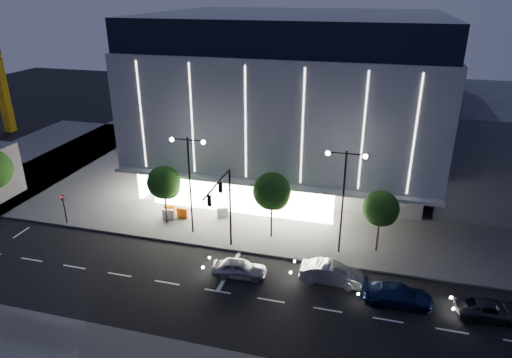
{
  "coord_description": "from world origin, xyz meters",
  "views": [
    {
      "loc": [
        11.84,
        -27.22,
        20.44
      ],
      "look_at": [
        2.31,
        8.12,
        5.0
      ],
      "focal_mm": 32.0,
      "sensor_mm": 36.0,
      "label": 1
    }
  ],
  "objects_px": {
    "tree_mid": "(272,193)",
    "car_third": "(398,295)",
    "ped_signal_far": "(64,206)",
    "tree_right": "(381,210)",
    "barrier_d": "(223,213)",
    "street_lamp_east": "(344,188)",
    "tree_left": "(164,184)",
    "traffic_mast": "(224,200)",
    "car_lead": "(240,268)",
    "street_lamp_west": "(189,172)",
    "barrier_b": "(168,214)",
    "car_second": "(331,273)",
    "car_fourth": "(490,309)",
    "barrier_a": "(170,210)",
    "barrier_c": "(182,213)"
  },
  "relations": [
    {
      "from": "traffic_mast",
      "to": "car_lead",
      "type": "height_order",
      "value": "traffic_mast"
    },
    {
      "from": "street_lamp_east",
      "to": "street_lamp_west",
      "type": "bearing_deg",
      "value": 180.0
    },
    {
      "from": "street_lamp_west",
      "to": "tree_left",
      "type": "height_order",
      "value": "street_lamp_west"
    },
    {
      "from": "car_third",
      "to": "barrier_d",
      "type": "height_order",
      "value": "car_third"
    },
    {
      "from": "street_lamp_east",
      "to": "tree_left",
      "type": "distance_m",
      "value": 16.12
    },
    {
      "from": "tree_right",
      "to": "barrier_d",
      "type": "bearing_deg",
      "value": 171.08
    },
    {
      "from": "car_fourth",
      "to": "barrier_a",
      "type": "height_order",
      "value": "car_fourth"
    },
    {
      "from": "car_lead",
      "to": "barrier_b",
      "type": "distance_m",
      "value": 11.43
    },
    {
      "from": "car_second",
      "to": "barrier_a",
      "type": "distance_m",
      "value": 17.52
    },
    {
      "from": "tree_left",
      "to": "barrier_d",
      "type": "distance_m",
      "value": 6.21
    },
    {
      "from": "car_lead",
      "to": "barrier_b",
      "type": "bearing_deg",
      "value": 46.54
    },
    {
      "from": "street_lamp_east",
      "to": "barrier_d",
      "type": "bearing_deg",
      "value": 163.85
    },
    {
      "from": "street_lamp_west",
      "to": "car_lead",
      "type": "height_order",
      "value": "street_lamp_west"
    },
    {
      "from": "ped_signal_far",
      "to": "tree_left",
      "type": "height_order",
      "value": "tree_left"
    },
    {
      "from": "ped_signal_far",
      "to": "barrier_d",
      "type": "relative_size",
      "value": 2.73
    },
    {
      "from": "barrier_b",
      "to": "barrier_c",
      "type": "xyz_separation_m",
      "value": [
        1.15,
        0.6,
        0.0
      ]
    },
    {
      "from": "tree_mid",
      "to": "car_third",
      "type": "bearing_deg",
      "value": -31.59
    },
    {
      "from": "traffic_mast",
      "to": "ped_signal_far",
      "type": "xyz_separation_m",
      "value": [
        -16.0,
        1.16,
        -3.14
      ]
    },
    {
      "from": "tree_left",
      "to": "car_lead",
      "type": "relative_size",
      "value": 1.39
    },
    {
      "from": "ped_signal_far",
      "to": "car_second",
      "type": "xyz_separation_m",
      "value": [
        24.84,
        -2.71,
        -1.12
      ]
    },
    {
      "from": "car_lead",
      "to": "car_second",
      "type": "bearing_deg",
      "value": -87.73
    },
    {
      "from": "car_lead",
      "to": "car_fourth",
      "type": "distance_m",
      "value": 17.5
    },
    {
      "from": "car_lead",
      "to": "barrier_d",
      "type": "height_order",
      "value": "car_lead"
    },
    {
      "from": "street_lamp_west",
      "to": "car_lead",
      "type": "relative_size",
      "value": 2.18
    },
    {
      "from": "street_lamp_west",
      "to": "tree_mid",
      "type": "bearing_deg",
      "value": 8.26
    },
    {
      "from": "car_third",
      "to": "car_fourth",
      "type": "bearing_deg",
      "value": -91.8
    },
    {
      "from": "tree_mid",
      "to": "street_lamp_west",
      "type": "bearing_deg",
      "value": -171.74
    },
    {
      "from": "ped_signal_far",
      "to": "barrier_d",
      "type": "height_order",
      "value": "ped_signal_far"
    },
    {
      "from": "street_lamp_west",
      "to": "barrier_a",
      "type": "xyz_separation_m",
      "value": [
        -3.34,
        2.5,
        -5.31
      ]
    },
    {
      "from": "barrier_a",
      "to": "barrier_d",
      "type": "xyz_separation_m",
      "value": [
        5.07,
        0.77,
        0.0
      ]
    },
    {
      "from": "street_lamp_west",
      "to": "barrier_c",
      "type": "xyz_separation_m",
      "value": [
        -1.98,
        2.23,
        -5.31
      ]
    },
    {
      "from": "ped_signal_far",
      "to": "traffic_mast",
      "type": "bearing_deg",
      "value": -4.15
    },
    {
      "from": "tree_right",
      "to": "car_fourth",
      "type": "height_order",
      "value": "tree_right"
    },
    {
      "from": "car_third",
      "to": "barrier_d",
      "type": "distance_m",
      "value": 18.13
    },
    {
      "from": "car_fourth",
      "to": "barrier_a",
      "type": "distance_m",
      "value": 27.98
    },
    {
      "from": "traffic_mast",
      "to": "tree_left",
      "type": "height_order",
      "value": "traffic_mast"
    },
    {
      "from": "traffic_mast",
      "to": "tree_right",
      "type": "xyz_separation_m",
      "value": [
        12.03,
        3.68,
        -1.14
      ]
    },
    {
      "from": "car_lead",
      "to": "barrier_d",
      "type": "bearing_deg",
      "value": 20.16
    },
    {
      "from": "car_fourth",
      "to": "barrier_b",
      "type": "height_order",
      "value": "car_fourth"
    },
    {
      "from": "traffic_mast",
      "to": "car_second",
      "type": "distance_m",
      "value": 9.94
    },
    {
      "from": "traffic_mast",
      "to": "barrier_d",
      "type": "distance_m",
      "value": 7.71
    },
    {
      "from": "ped_signal_far",
      "to": "car_third",
      "type": "relative_size",
      "value": 0.62
    },
    {
      "from": "tree_left",
      "to": "tree_mid",
      "type": "height_order",
      "value": "tree_mid"
    },
    {
      "from": "ped_signal_far",
      "to": "street_lamp_east",
      "type": "bearing_deg",
      "value": 3.44
    },
    {
      "from": "traffic_mast",
      "to": "tree_right",
      "type": "distance_m",
      "value": 12.63
    },
    {
      "from": "street_lamp_east",
      "to": "tree_mid",
      "type": "xyz_separation_m",
      "value": [
        -5.97,
        1.02,
        -1.62
      ]
    },
    {
      "from": "street_lamp_east",
      "to": "barrier_a",
      "type": "height_order",
      "value": "street_lamp_east"
    },
    {
      "from": "street_lamp_west",
      "to": "street_lamp_east",
      "type": "distance_m",
      "value": 13.0
    },
    {
      "from": "barrier_d",
      "to": "barrier_c",
      "type": "bearing_deg",
      "value": 172.1
    },
    {
      "from": "car_fourth",
      "to": "street_lamp_west",
      "type": "bearing_deg",
      "value": 70.69
    }
  ]
}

